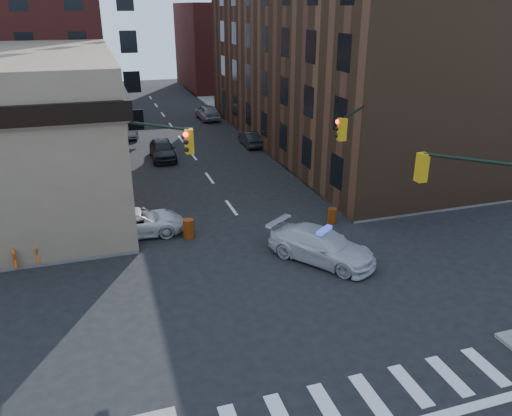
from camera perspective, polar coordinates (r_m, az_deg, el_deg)
ground at (r=22.19m, az=4.03°, el=-9.21°), size 140.00×140.00×0.00m
sidewalk_ne at (r=59.79m, az=13.20°, el=10.46°), size 34.00×54.50×0.15m
commercial_row_ne at (r=45.10m, az=9.34°, el=16.04°), size 14.00×34.00×14.00m
filler_nw at (r=80.10m, az=-25.32°, el=17.56°), size 20.00×18.00×16.00m
filler_ne at (r=78.67m, az=-2.20°, el=18.01°), size 16.00×16.00×12.00m
signal_pole_nw at (r=24.01m, az=-13.68°, el=4.07°), size 3.58×3.67×8.00m
signal_pole_ne at (r=27.32m, az=11.60°, el=6.41°), size 3.67×3.58×8.00m
tree_ne_near at (r=46.66m, az=0.91°, el=12.16°), size 3.00×3.00×4.85m
tree_ne_far at (r=54.21m, az=-1.87°, el=13.53°), size 3.00×3.00×4.85m
police_car at (r=24.32m, az=7.52°, el=-4.29°), size 4.96×5.65×1.57m
pickup at (r=27.64m, az=-13.37°, el=-1.58°), size 5.14×2.57×1.40m
parked_car_wnear at (r=41.17m, az=-10.64°, el=6.60°), size 2.01×4.75×1.60m
parked_car_wfar at (r=49.54m, az=-14.66°, el=8.88°), size 1.92×4.99×1.62m
parked_car_wdeep at (r=62.80m, az=-16.26°, el=11.32°), size 2.11×5.12×1.48m
parked_car_enear at (r=44.52m, az=-0.62°, el=7.94°), size 1.45×3.97×1.30m
parked_car_efar at (r=55.66m, az=-5.59°, el=10.87°), size 2.15×4.87×1.63m
pedestrian_a at (r=27.71m, az=-19.75°, el=-1.68°), size 0.70×0.65×1.61m
pedestrian_b at (r=28.81m, az=-24.03°, el=-1.18°), size 1.06×0.94×1.84m
barrel_road at (r=28.69m, az=8.69°, el=-0.88°), size 0.63×0.63×0.88m
barrel_bank at (r=26.81m, az=-7.71°, el=-2.34°), size 0.76×0.76×1.03m
barricade_nw_a at (r=27.82m, az=-19.81°, el=-2.40°), size 1.25×0.70×0.90m
barricade_nw_b at (r=25.96m, az=-24.89°, el=-4.90°), size 1.39×0.92×0.96m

